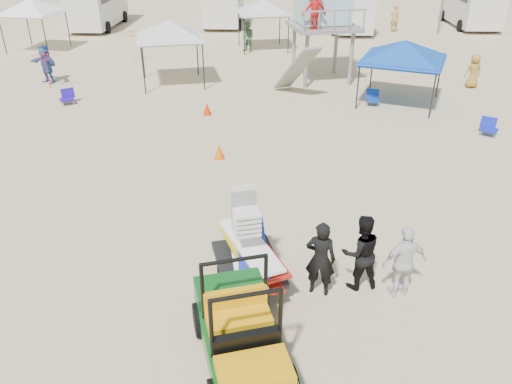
{
  "coord_description": "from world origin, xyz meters",
  "views": [
    {
      "loc": [
        0.91,
        -7.29,
        6.95
      ],
      "look_at": [
        0.5,
        3.0,
        1.3
      ],
      "focal_mm": 35.0,
      "sensor_mm": 36.0,
      "label": 1
    }
  ],
  "objects_px": {
    "man_left": "(320,259)",
    "lifeguard_tower": "(323,4)",
    "utility_cart": "(239,327)",
    "surf_trailer": "(247,250)",
    "canopy_blue": "(405,44)"
  },
  "relations": [
    {
      "from": "utility_cart",
      "to": "lifeguard_tower",
      "type": "xyz_separation_m",
      "value": [
        2.63,
        18.1,
        2.63
      ]
    },
    {
      "from": "man_left",
      "to": "lifeguard_tower",
      "type": "xyz_separation_m",
      "value": [
        1.11,
        16.07,
        2.67
      ]
    },
    {
      "from": "utility_cart",
      "to": "canopy_blue",
      "type": "bearing_deg",
      "value": 68.45
    },
    {
      "from": "man_left",
      "to": "canopy_blue",
      "type": "relative_size",
      "value": 0.43
    },
    {
      "from": "lifeguard_tower",
      "to": "canopy_blue",
      "type": "bearing_deg",
      "value": -47.84
    },
    {
      "from": "utility_cart",
      "to": "lifeguard_tower",
      "type": "bearing_deg",
      "value": 81.73
    },
    {
      "from": "lifeguard_tower",
      "to": "canopy_blue",
      "type": "xyz_separation_m",
      "value": [
        3.15,
        -3.47,
        -1.04
      ]
    },
    {
      "from": "utility_cart",
      "to": "surf_trailer",
      "type": "bearing_deg",
      "value": 89.89
    },
    {
      "from": "surf_trailer",
      "to": "man_left",
      "type": "xyz_separation_m",
      "value": [
        1.52,
        -0.3,
        0.03
      ]
    },
    {
      "from": "utility_cart",
      "to": "man_left",
      "type": "height_order",
      "value": "utility_cart"
    },
    {
      "from": "man_left",
      "to": "lifeguard_tower",
      "type": "bearing_deg",
      "value": -80.89
    },
    {
      "from": "man_left",
      "to": "lifeguard_tower",
      "type": "distance_m",
      "value": 16.32
    },
    {
      "from": "utility_cart",
      "to": "surf_trailer",
      "type": "distance_m",
      "value": 2.34
    },
    {
      "from": "surf_trailer",
      "to": "lifeguard_tower",
      "type": "bearing_deg",
      "value": 80.55
    },
    {
      "from": "man_left",
      "to": "surf_trailer",
      "type": "bearing_deg",
      "value": 1.87
    }
  ]
}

